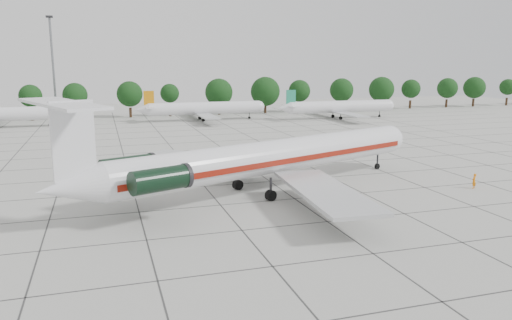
% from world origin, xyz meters
% --- Properties ---
extents(ground, '(260.00, 260.00, 0.00)m').
position_xyz_m(ground, '(0.00, 0.00, 0.00)').
color(ground, '#AFAFA8').
rests_on(ground, ground).
extents(apron_joints, '(170.00, 170.00, 0.02)m').
position_xyz_m(apron_joints, '(0.00, 15.00, 0.01)').
color(apron_joints, '#383838').
rests_on(apron_joints, ground).
extents(main_airliner, '(45.78, 34.67, 11.08)m').
position_xyz_m(main_airliner, '(-3.01, 3.04, 3.91)').
color(main_airliner, silver).
rests_on(main_airliner, ground).
extents(ground_crew, '(0.74, 0.64, 1.72)m').
position_xyz_m(ground_crew, '(21.05, -1.97, 0.86)').
color(ground_crew, orange).
rests_on(ground_crew, ground).
extents(bg_airliner_c, '(28.24, 27.20, 7.40)m').
position_xyz_m(bg_airliner_c, '(5.22, 72.80, 2.91)').
color(bg_airliner_c, silver).
rests_on(bg_airliner_c, ground).
extents(bg_airliner_d, '(28.24, 27.20, 7.40)m').
position_xyz_m(bg_airliner_d, '(38.59, 66.57, 2.91)').
color(bg_airliner_d, silver).
rests_on(bg_airliner_d, ground).
extents(tree_line, '(249.86, 8.44, 10.22)m').
position_xyz_m(tree_line, '(-11.68, 85.00, 5.98)').
color(tree_line, '#332114').
rests_on(tree_line, ground).
extents(floodlight_mast, '(1.60, 1.60, 25.45)m').
position_xyz_m(floodlight_mast, '(-30.00, 92.00, 14.28)').
color(floodlight_mast, slate).
rests_on(floodlight_mast, ground).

